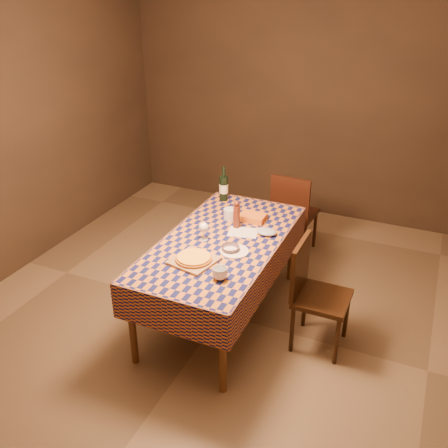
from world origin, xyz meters
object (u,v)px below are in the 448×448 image
object	(u,v)px
wine_bottle	(224,188)
cutting_board	(194,261)
bowl	(230,249)
chair_far	(293,210)
white_plate	(234,251)
dining_table	(222,248)
chair_right	(313,289)
pizza	(194,258)

from	to	relation	value
wine_bottle	cutting_board	bearing A→B (deg)	-77.19
bowl	chair_far	bearing A→B (deg)	86.27
cutting_board	white_plate	distance (m)	0.35
wine_bottle	dining_table	bearing A→B (deg)	-67.29
chair_right	pizza	bearing A→B (deg)	-156.43
bowl	wine_bottle	world-z (taller)	wine_bottle
bowl	chair_right	size ratio (longest dim) A/B	0.16
chair_far	pizza	bearing A→B (deg)	-99.51
dining_table	chair_right	xyz separation A→B (m)	(0.81, -0.02, -0.17)
dining_table	white_plate	world-z (taller)	white_plate
pizza	white_plate	xyz separation A→B (m)	(0.23, 0.26, -0.03)
white_plate	chair_far	bearing A→B (deg)	87.71
bowl	wine_bottle	distance (m)	1.02
cutting_board	bowl	bearing A→B (deg)	53.77
dining_table	cutting_board	size ratio (longest dim) A/B	5.84
pizza	wine_bottle	distance (m)	1.20
chair_right	wine_bottle	bearing A→B (deg)	144.85
cutting_board	dining_table	bearing A→B (deg)	82.07
cutting_board	wine_bottle	size ratio (longest dim) A/B	0.92
pizza	wine_bottle	xyz separation A→B (m)	(-0.27, 1.17, 0.10)
pizza	chair_right	bearing A→B (deg)	23.57
pizza	white_plate	size ratio (longest dim) A/B	1.28
chair_far	chair_right	world-z (taller)	same
dining_table	wine_bottle	size ratio (longest dim) A/B	5.36
wine_bottle	white_plate	world-z (taller)	wine_bottle
cutting_board	pizza	world-z (taller)	pizza
pizza	chair_right	world-z (taller)	chair_right
cutting_board	bowl	distance (m)	0.33
wine_bottle	chair_right	distance (m)	1.43
dining_table	chair_right	size ratio (longest dim) A/B	1.98
pizza	white_plate	world-z (taller)	pizza
cutting_board	chair_right	bearing A→B (deg)	23.57
bowl	dining_table	bearing A→B (deg)	135.39
dining_table	bowl	size ratio (longest dim) A/B	12.55
bowl	chair_right	world-z (taller)	chair_right
bowl	chair_far	xyz separation A→B (m)	(0.10, 1.46, -0.27)
bowl	chair_right	xyz separation A→B (m)	(0.67, 0.11, -0.27)
dining_table	chair_right	world-z (taller)	chair_right
bowl	white_plate	world-z (taller)	bowl
wine_bottle	white_plate	distance (m)	1.04
chair_far	chair_right	size ratio (longest dim) A/B	1.00
white_plate	chair_right	xyz separation A→B (m)	(0.63, 0.11, -0.25)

